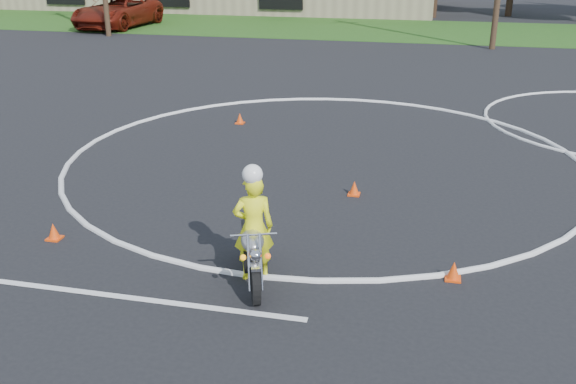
# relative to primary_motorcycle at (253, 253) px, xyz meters

# --- Properties ---
(ground) EXTENTS (120.00, 120.00, 0.00)m
(ground) POSITION_rel_primary_motorcycle_xyz_m (0.02, 3.12, -0.49)
(ground) COLOR black
(ground) RESTS_ON ground
(grass_strip) EXTENTS (120.00, 10.00, 0.02)m
(grass_strip) POSITION_rel_primary_motorcycle_xyz_m (0.02, 30.12, -0.48)
(grass_strip) COLOR #1E4714
(grass_strip) RESTS_ON ground
(course_markings) EXTENTS (19.05, 19.05, 0.12)m
(course_markings) POSITION_rel_primary_motorcycle_xyz_m (2.19, 7.47, -0.48)
(course_markings) COLOR silver
(course_markings) RESTS_ON ground
(primary_motorcycle) EXTENTS (0.84, 1.83, 1.00)m
(primary_motorcycle) POSITION_rel_primary_motorcycle_xyz_m (0.00, 0.00, 0.00)
(primary_motorcycle) COLOR black
(primary_motorcycle) RESTS_ON ground
(rider_primary_grp) EXTENTS (0.72, 0.59, 1.86)m
(rider_primary_grp) POSITION_rel_primary_motorcycle_xyz_m (-0.01, 0.13, 0.41)
(rider_primary_grp) COLOR #FAFF1A
(rider_primary_grp) RESTS_ON ground
(pickup_grp) EXTENTS (3.43, 6.81, 1.85)m
(pickup_grp) POSITION_rel_primary_motorcycle_xyz_m (-16.15, 27.67, 0.44)
(pickup_grp) COLOR #61160B
(pickup_grp) RESTS_ON ground
(traffic_cones) EXTENTS (18.89, 9.73, 0.30)m
(traffic_cones) POSITION_rel_primary_motorcycle_xyz_m (4.88, 6.02, -0.35)
(traffic_cones) COLOR #F0450C
(traffic_cones) RESTS_ON ground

